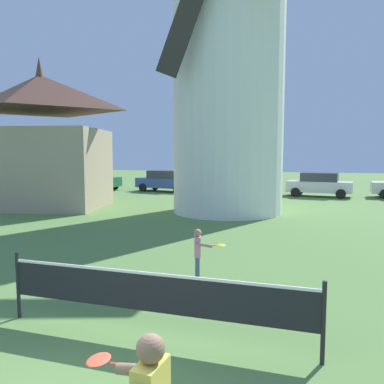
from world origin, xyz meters
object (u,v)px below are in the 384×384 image
Objects in this scene: parked_car_green at (94,180)px; parked_car_silver at (319,184)px; windmill at (229,51)px; player_far at (199,251)px; tennis_net at (151,293)px; parked_car_blue at (166,181)px; parked_car_red at (243,182)px; chapel at (42,144)px.

parked_car_silver is at bearing 0.79° from parked_car_green.
player_far is at bearing -81.59° from windmill.
parked_car_silver reaches higher than tennis_net.
parked_car_red is (5.76, 0.24, 0.00)m from parked_car_blue.
parked_car_red reaches higher than tennis_net.
parked_car_red and parked_car_silver have the same top height.
parked_car_blue is 1.09× the size of parked_car_silver.
windmill is at bearing 7.43° from chapel.
parked_car_silver is 16.96m from chapel.
parked_car_red is (-2.22, 18.83, 0.18)m from player_far.
chapel is (-10.89, 11.32, 2.60)m from tennis_net.
parked_car_green is 10.23m from chapel.
parked_car_red is at bearing 96.73° from player_far.
windmill is 12.01m from player_far.
tennis_net is 21.70m from parked_car_red.
tennis_net is at bearing -69.30° from parked_car_blue.
parked_car_blue is (-7.98, 18.59, 0.18)m from player_far.
parked_car_green is 11.54m from parked_car_red.
player_far is at bearing -38.42° from chapel.
parked_car_red is (-2.30, 21.57, 0.13)m from tennis_net.
parked_car_red is at bearing 3.82° from parked_car_green.
tennis_net is 1.14× the size of parked_car_silver.
chapel is at bearing 133.88° from tennis_net.
parked_car_red is (11.51, 0.77, 0.00)m from parked_car_green.
windmill is 3.45× the size of parked_car_red.
chapel is (-8.59, -10.25, 2.47)m from parked_car_red.
parked_car_red reaches higher than player_far.
windmill reaches higher than tennis_net.
parked_car_green is at bearing 146.08° from windmill.
chapel is at bearing -172.57° from windmill.
chapel is at bearing 141.58° from player_far.
windmill reaches higher than parked_car_green.
windmill is 3.27× the size of tennis_net.
player_far is 0.15× the size of chapel.
chapel is (-2.83, -10.02, 2.47)m from parked_car_blue.
windmill is 10.31m from chapel.
parked_car_silver is at bearing 81.08° from player_far.
parked_car_green is 5.77m from parked_car_blue.
player_far is (-0.08, 2.75, -0.05)m from tennis_net.
parked_car_silver is (2.87, 18.29, 0.18)m from player_far.
parked_car_red is 0.60× the size of chapel.
windmill is 11.60m from parked_car_silver.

